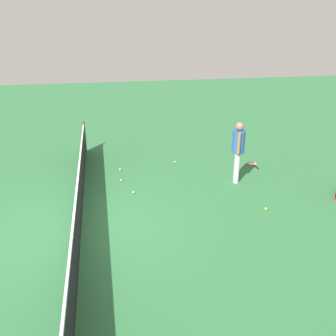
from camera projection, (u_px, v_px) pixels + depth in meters
ground_plane at (81, 227)px, 7.86m from camera, size 40.00×40.00×0.00m
court_net at (79, 207)px, 7.67m from camera, size 10.09×0.09×1.07m
player_near_side at (238, 147)px, 9.76m from camera, size 0.52×0.43×1.70m
tennis_racket_near_player at (253, 164)px, 11.28m from camera, size 0.59×0.32×0.03m
tennis_ball_near_player at (133, 192)px, 9.38m from camera, size 0.07×0.07×0.07m
tennis_ball_by_net at (120, 170)px, 10.81m from camera, size 0.07×0.07×0.07m
tennis_ball_midcourt at (175, 162)px, 11.39m from camera, size 0.07×0.07×0.07m
tennis_ball_baseline at (121, 180)px, 10.09m from camera, size 0.07×0.07×0.07m
tennis_ball_stray_left at (266, 209)px, 8.57m from camera, size 0.07×0.07×0.07m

